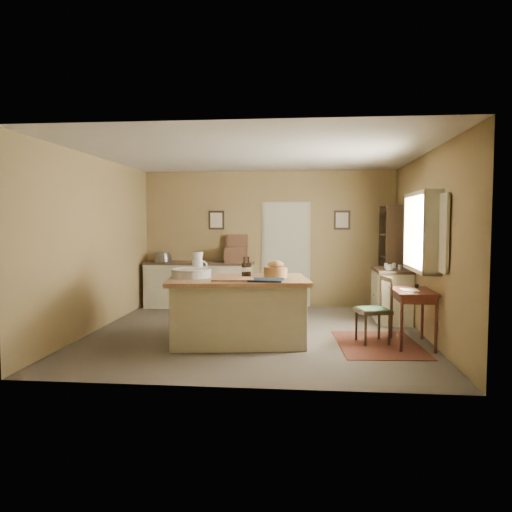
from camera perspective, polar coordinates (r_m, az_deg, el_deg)
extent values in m
plane|color=#5E5548|center=(7.67, 0.00, -8.80)|extent=(5.00, 5.00, 0.00)
cube|color=olive|center=(9.98, 1.43, 1.99)|extent=(5.00, 0.10, 2.70)
cube|color=olive|center=(5.01, -2.83, 0.00)|extent=(5.00, 0.10, 2.70)
cube|color=olive|center=(8.13, -17.83, 1.35)|extent=(0.10, 5.00, 2.70)
cube|color=olive|center=(7.66, 18.97, 1.17)|extent=(0.10, 5.00, 2.70)
plane|color=silver|center=(7.55, 0.01, 11.62)|extent=(5.00, 5.00, 0.00)
cube|color=beige|center=(9.94, 3.43, 0.28)|extent=(0.97, 0.06, 2.11)
cube|color=black|center=(10.08, -4.55, 4.11)|extent=(0.32, 0.02, 0.38)
cube|color=beige|center=(10.07, -4.56, 4.11)|extent=(0.24, 0.01, 0.30)
cube|color=black|center=(9.95, 9.80, 4.06)|extent=(0.32, 0.02, 0.38)
cube|color=beige|center=(9.94, 9.81, 4.06)|extent=(0.24, 0.01, 0.30)
cube|color=#BEB796|center=(7.46, 18.33, -1.43)|extent=(0.25, 1.32, 0.06)
cube|color=#BEB796|center=(7.43, 18.51, 6.73)|extent=(0.25, 1.32, 0.06)
cube|color=white|center=(7.45, 19.32, 2.63)|extent=(0.01, 1.20, 1.00)
cube|color=#BEB796|center=(6.65, 20.69, 2.46)|extent=(0.04, 0.35, 1.00)
cube|color=#BEB796|center=(8.24, 17.75, 2.77)|extent=(0.04, 0.35, 1.00)
cube|color=#BEB796|center=(7.03, -2.06, -6.44)|extent=(1.92, 1.36, 0.85)
cube|color=#AE7C54|center=(6.96, -2.07, -2.76)|extent=(2.07, 1.51, 0.06)
cylinder|color=white|center=(7.05, -7.35, -2.01)|extent=(0.56, 0.56, 0.11)
cube|color=#AE7C54|center=(6.65, -2.70, -2.69)|extent=(0.61, 0.46, 0.03)
cube|color=black|center=(6.59, 1.17, -2.77)|extent=(0.47, 0.38, 0.02)
cylinder|color=olive|center=(7.06, 2.25, -1.84)|extent=(0.33, 0.33, 0.14)
cylinder|color=black|center=(7.01, -1.34, -1.27)|extent=(0.08, 0.08, 0.29)
cylinder|color=black|center=(7.05, -0.88, -1.24)|extent=(0.08, 0.08, 0.29)
cube|color=#BEB796|center=(9.95, -6.50, -3.38)|extent=(2.10, 0.58, 0.85)
cube|color=#332319|center=(9.90, -6.52, -0.80)|extent=(2.14, 0.61, 0.05)
cube|color=#4C2E1E|center=(9.76, -2.31, 0.13)|extent=(0.42, 0.31, 0.28)
cylinder|color=#59544F|center=(10.07, -10.61, -0.10)|extent=(0.36, 0.36, 0.18)
cube|color=#532A18|center=(7.18, 13.81, -9.78)|extent=(1.21, 1.67, 0.01)
cube|color=#3B1813|center=(7.12, 17.51, -3.85)|extent=(0.52, 0.84, 0.03)
cube|color=#3B1813|center=(7.13, 17.49, -4.41)|extent=(0.46, 0.78, 0.10)
cube|color=silver|center=(7.10, 17.11, -3.71)|extent=(0.22, 0.30, 0.01)
cylinder|color=black|center=(7.36, 17.90, -3.29)|extent=(0.05, 0.05, 0.05)
cylinder|color=#3B1813|center=(6.77, 16.28, -7.57)|extent=(0.04, 0.04, 0.72)
cylinder|color=#3B1813|center=(6.86, 19.89, -7.49)|extent=(0.04, 0.04, 0.72)
cylinder|color=#3B1813|center=(7.51, 15.20, -6.41)|extent=(0.04, 0.04, 0.72)
cylinder|color=#3B1813|center=(7.59, 18.47, -6.36)|extent=(0.04, 0.04, 0.72)
cube|color=#BEB796|center=(8.80, 15.22, -4.46)|extent=(0.54, 0.99, 0.85)
cube|color=#332319|center=(8.75, 15.27, -1.55)|extent=(0.57, 1.03, 0.05)
cylinder|color=silver|center=(8.59, 15.25, -1.18)|extent=(0.24, 0.24, 0.09)
cube|color=black|center=(9.07, 15.63, -0.61)|extent=(0.34, 0.04, 1.99)
cube|color=black|center=(9.91, 14.78, -0.22)|extent=(0.34, 0.04, 1.99)
cube|color=black|center=(9.52, 16.13, -0.41)|extent=(0.02, 0.89, 1.99)
cube|color=black|center=(9.61, 15.09, -6.02)|extent=(0.34, 0.85, 0.03)
cube|color=black|center=(9.54, 15.14, -3.08)|extent=(0.34, 0.85, 0.03)
cube|color=black|center=(9.49, 15.19, -0.10)|extent=(0.34, 0.85, 0.03)
cube|color=black|center=(9.47, 15.24, 2.29)|extent=(0.34, 0.85, 0.03)
cube|color=black|center=(9.47, 15.28, 4.70)|extent=(0.34, 0.85, 0.03)
cylinder|color=white|center=(9.49, 15.20, 0.26)|extent=(0.12, 0.12, 0.11)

